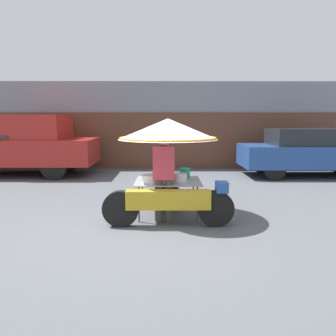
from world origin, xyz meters
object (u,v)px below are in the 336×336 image
object	(u,v)px
vendor_person	(164,173)
vendor_motorcycle_cart	(168,142)
pickup_truck	(16,146)
parked_car	(308,152)

from	to	relation	value
vendor_person	vendor_motorcycle_cart	bearing A→B (deg)	75.97
vendor_person	pickup_truck	bearing A→B (deg)	134.07
vendor_person	parked_car	distance (m)	6.69
vendor_motorcycle_cart	vendor_person	bearing A→B (deg)	-104.03
vendor_motorcycle_cart	pickup_truck	distance (m)	6.84
vendor_person	parked_car	world-z (taller)	vendor_person
parked_car	pickup_truck	distance (m)	9.52
vendor_person	parked_car	xyz separation A→B (m)	(4.65, 4.81, -0.09)
vendor_motorcycle_cart	parked_car	world-z (taller)	vendor_motorcycle_cart
pickup_truck	parked_car	bearing A→B (deg)	-1.30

